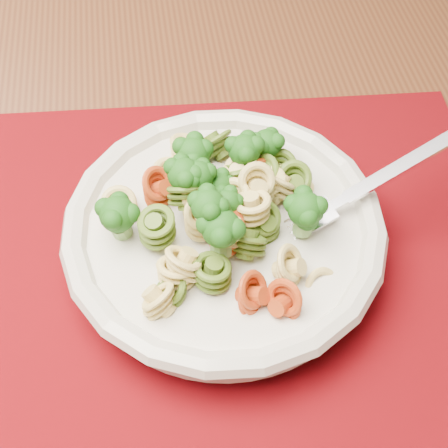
# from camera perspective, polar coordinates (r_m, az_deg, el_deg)

# --- Properties ---
(dining_table) EXTENTS (1.59, 1.22, 0.78)m
(dining_table) POSITION_cam_1_polar(r_m,az_deg,el_deg) (0.62, -8.40, -6.61)
(dining_table) COLOR #552F17
(dining_table) RESTS_ON ground
(placemat) EXTENTS (0.55, 0.46, 0.00)m
(placemat) POSITION_cam_1_polar(r_m,az_deg,el_deg) (0.50, -1.55, -4.07)
(placemat) COLOR #660409
(placemat) RESTS_ON dining_table
(pasta_bowl) EXTENTS (0.25, 0.25, 0.05)m
(pasta_bowl) POSITION_cam_1_polar(r_m,az_deg,el_deg) (0.48, 0.00, -0.77)
(pasta_bowl) COLOR beige
(pasta_bowl) RESTS_ON placemat
(pasta_broccoli_heap) EXTENTS (0.21, 0.21, 0.06)m
(pasta_broccoli_heap) POSITION_cam_1_polar(r_m,az_deg,el_deg) (0.47, 0.00, 0.44)
(pasta_broccoli_heap) COLOR #D3C368
(pasta_broccoli_heap) RESTS_ON pasta_bowl
(fork) EXTENTS (0.17, 0.11, 0.08)m
(fork) POSITION_cam_1_polar(r_m,az_deg,el_deg) (0.48, 8.55, 0.84)
(fork) COLOR silver
(fork) RESTS_ON pasta_bowl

